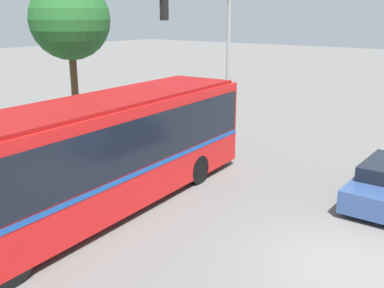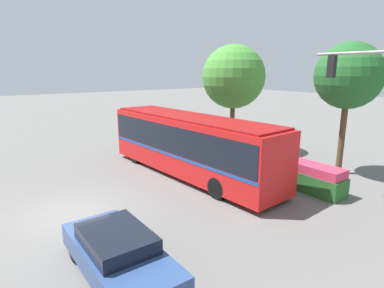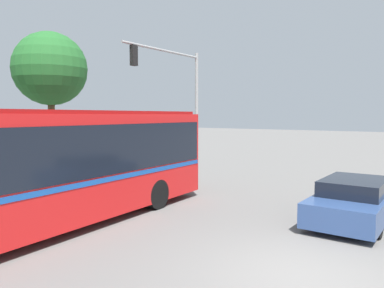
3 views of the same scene
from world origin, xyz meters
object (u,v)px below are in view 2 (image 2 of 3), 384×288
Objects in this scene: city_bus at (189,142)px; street_tree_centre at (349,76)px; sedan_foreground at (118,254)px; street_tree_left at (233,77)px.

street_tree_centre is (4.72, 6.94, 3.47)m from city_bus.
city_bus reaches higher than sedan_foreground.
street_tree_centre is at bearing 94.64° from sedan_foreground.
sedan_foreground is at bearing -85.02° from street_tree_centre.
street_tree_left is at bearing -170.22° from street_tree_centre.
street_tree_left is at bearing -68.38° from city_bus.
street_tree_centre reaches higher than sedan_foreground.
city_bus is 1.60× the size of street_tree_left.
street_tree_left is 1.04× the size of street_tree_centre.
city_bus is at bearing -124.21° from street_tree_centre.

